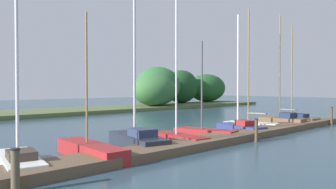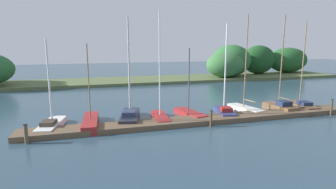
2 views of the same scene
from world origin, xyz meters
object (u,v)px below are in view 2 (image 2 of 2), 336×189
(sailboat_4, at_px, (189,113))
(mooring_piling_0, at_px, (26,134))
(sailboat_1, at_px, (91,121))
(mooring_piling_1, at_px, (211,119))
(sailboat_3, at_px, (160,115))
(sailboat_6, at_px, (244,107))
(mooring_piling_2, at_px, (331,107))
(sailboat_2, at_px, (130,115))
(sailboat_5, at_px, (224,110))
(sailboat_7, at_px, (280,106))
(sailboat_8, at_px, (300,105))
(sailboat_0, at_px, (52,123))

(sailboat_4, height_order, mooring_piling_0, sailboat_4)
(sailboat_1, relative_size, mooring_piling_1, 4.83)
(sailboat_3, bearing_deg, mooring_piling_1, -127.47)
(sailboat_6, relative_size, mooring_piling_2, 6.10)
(sailboat_4, distance_m, sailboat_6, 5.12)
(sailboat_2, height_order, mooring_piling_2, sailboat_2)
(mooring_piling_1, bearing_deg, sailboat_5, 47.21)
(sailboat_6, distance_m, mooring_piling_2, 6.75)
(sailboat_6, relative_size, mooring_piling_1, 6.81)
(sailboat_7, bearing_deg, sailboat_8, -90.77)
(sailboat_0, xyz_separation_m, sailboat_4, (10.09, 0.32, -0.06))
(sailboat_5, bearing_deg, mooring_piling_0, 114.08)
(sailboat_7, xyz_separation_m, mooring_piling_0, (-19.15, -2.47, 0.15))
(sailboat_4, bearing_deg, sailboat_6, -99.74)
(sailboat_7, xyz_separation_m, sailboat_8, (2.35, 0.20, -0.07))
(sailboat_2, height_order, sailboat_6, sailboat_6)
(mooring_piling_1, bearing_deg, sailboat_6, 35.30)
(sailboat_2, bearing_deg, sailboat_8, -78.92)
(sailboat_2, relative_size, sailboat_6, 0.95)
(sailboat_7, bearing_deg, sailboat_2, 81.39)
(sailboat_2, bearing_deg, sailboat_0, 107.37)
(sailboat_7, bearing_deg, mooring_piling_1, 102.78)
(mooring_piling_1, bearing_deg, mooring_piling_0, 179.75)
(sailboat_2, relative_size, sailboat_3, 0.96)
(sailboat_4, distance_m, sailboat_8, 10.40)
(sailboat_3, relative_size, sailboat_7, 1.00)
(sailboat_3, relative_size, mooring_piling_0, 6.81)
(sailboat_7, relative_size, mooring_piling_0, 6.81)
(sailboat_7, distance_m, mooring_piling_2, 3.85)
(sailboat_5, bearing_deg, sailboat_8, -75.28)
(sailboat_2, relative_size, mooring_piling_0, 6.51)
(sailboat_8, bearing_deg, mooring_piling_1, 112.19)
(sailboat_2, distance_m, sailboat_3, 2.25)
(mooring_piling_0, relative_size, mooring_piling_2, 0.89)
(sailboat_6, xyz_separation_m, sailboat_8, (5.28, -0.60, -0.00))
(sailboat_0, height_order, sailboat_8, sailboat_8)
(sailboat_2, distance_m, sailboat_5, 7.54)
(sailboat_5, xyz_separation_m, mooring_piling_2, (8.24, -2.44, 0.25))
(sailboat_5, distance_m, sailboat_7, 5.22)
(sailboat_2, bearing_deg, mooring_piling_2, -88.04)
(sailboat_6, height_order, mooring_piling_2, sailboat_6)
(mooring_piling_1, bearing_deg, sailboat_7, 18.34)
(sailboat_6, bearing_deg, sailboat_7, -117.79)
(sailboat_8, xyz_separation_m, mooring_piling_0, (-21.50, -2.67, 0.22))
(sailboat_3, xyz_separation_m, sailboat_7, (10.54, -0.16, 0.07))
(sailboat_1, height_order, sailboat_2, sailboat_2)
(sailboat_1, xyz_separation_m, mooring_piling_0, (-3.58, -2.56, 0.27))
(sailboat_4, height_order, sailboat_7, sailboat_7)
(sailboat_1, relative_size, sailboat_2, 0.75)
(sailboat_4, height_order, mooring_piling_2, sailboat_4)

